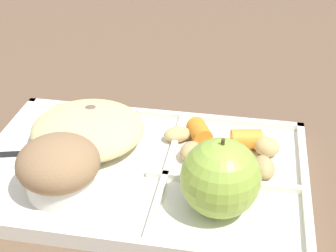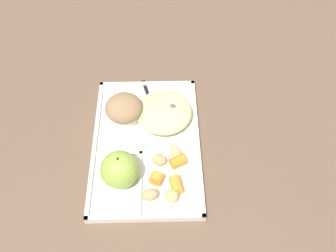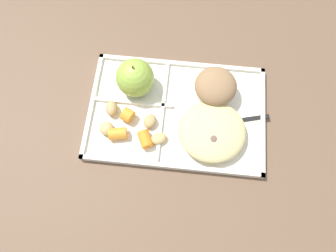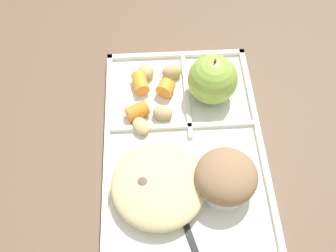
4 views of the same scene
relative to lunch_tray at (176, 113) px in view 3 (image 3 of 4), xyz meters
name	(u,v)px [view 3 (image 3 of 4)]	position (x,y,z in m)	size (l,w,h in m)	color
ground	(176,114)	(0.00, 0.00, -0.01)	(6.00, 6.00, 0.00)	brown
lunch_tray	(176,113)	(0.00, 0.00, 0.00)	(0.38, 0.25, 0.02)	silver
green_apple	(135,78)	(-0.09, 0.05, 0.04)	(0.08, 0.08, 0.09)	#93B742
bran_muffin	(215,87)	(0.08, 0.05, 0.04)	(0.09, 0.09, 0.06)	silver
carrot_slice_large	(118,134)	(-0.11, -0.06, 0.02)	(0.02, 0.02, 0.04)	orange
carrot_slice_back	(128,115)	(-0.10, -0.02, 0.02)	(0.03, 0.03, 0.02)	orange
carrot_slice_diagonal	(145,139)	(-0.06, -0.07, 0.02)	(0.02, 0.02, 0.03)	orange
potato_chunk_wedge	(159,139)	(-0.03, -0.07, 0.01)	(0.03, 0.02, 0.02)	tan
potato_chunk_golden	(106,128)	(-0.14, -0.06, 0.02)	(0.03, 0.03, 0.02)	tan
potato_chunk_corner	(150,121)	(-0.05, -0.03, 0.01)	(0.03, 0.03, 0.02)	tan
potato_chunk_large	(112,109)	(-0.14, -0.01, 0.02)	(0.03, 0.02, 0.02)	tan
egg_noodle_pile	(212,131)	(0.08, -0.04, 0.02)	(0.14, 0.14, 0.04)	#D6C684
meatball_side	(212,133)	(0.08, -0.04, 0.02)	(0.04, 0.04, 0.04)	brown
meatball_center	(213,141)	(0.08, -0.06, 0.02)	(0.04, 0.04, 0.04)	brown
plastic_fork	(231,124)	(0.12, -0.01, 0.01)	(0.14, 0.05, 0.00)	black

